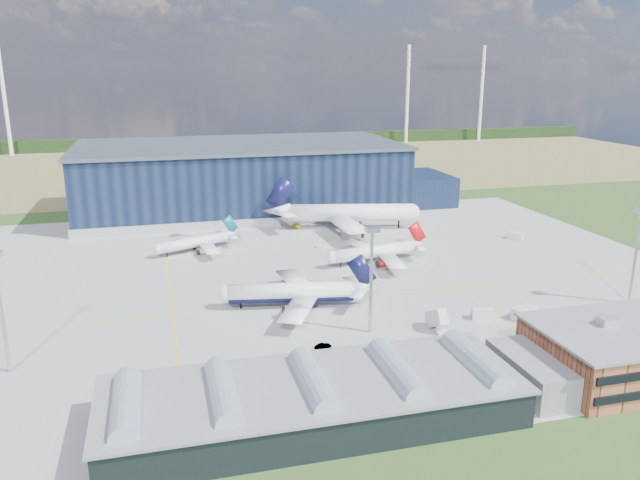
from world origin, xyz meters
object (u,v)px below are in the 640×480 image
(gse_cart_b, at_px, (321,246))
(gse_van_a, at_px, (524,313))
(gse_van_b, at_px, (515,236))
(car_b, at_px, (323,346))
(airliner_regional, at_px, (194,237))
(gse_tug_b, at_px, (293,309))
(gse_cart_a, at_px, (294,279))
(airliner_red, at_px, (374,245))
(airliner_widebody, at_px, (350,204))
(gse_van_c, at_px, (483,314))
(light_mast_center, at_px, (372,263))
(airliner_navy, at_px, (291,283))
(light_mast_east, at_px, (638,241))
(hangar, at_px, (248,180))
(gse_tug_a, at_px, (290,281))
(airstair, at_px, (436,323))
(gse_tug_c, at_px, (296,225))

(gse_cart_b, bearing_deg, gse_van_a, -120.59)
(gse_van_b, xyz_separation_m, car_b, (-82.05, -63.38, -0.56))
(airliner_regional, height_order, gse_tug_b, airliner_regional)
(gse_cart_b, bearing_deg, gse_cart_a, -172.28)
(airliner_red, xyz_separation_m, gse_van_a, (18.86, -46.99, -4.03))
(gse_van_a, relative_size, gse_cart_a, 2.01)
(airliner_widebody, bearing_deg, car_b, -97.56)
(gse_cart_a, relative_size, gse_van_c, 0.61)
(light_mast_center, height_order, airliner_navy, light_mast_center)
(gse_van_c, bearing_deg, gse_cart_b, 36.03)
(light_mast_center, distance_m, light_mast_east, 65.00)
(light_mast_east, bearing_deg, airliner_red, 136.79)
(hangar, xyz_separation_m, light_mast_east, (72.19, -124.80, 3.82))
(gse_tug_b, relative_size, car_b, 0.81)
(light_mast_east, xyz_separation_m, gse_tug_a, (-74.81, 34.46, -14.72))
(airliner_regional, distance_m, gse_van_c, 91.09)
(airliner_navy, distance_m, gse_van_b, 92.60)
(gse_tug_a, bearing_deg, gse_van_c, -53.06)
(airstair, bearing_deg, light_mast_center, 161.43)
(gse_van_a, relative_size, gse_cart_b, 2.22)
(gse_van_a, bearing_deg, car_b, 77.42)
(airliner_widebody, distance_m, gse_cart_b, 27.42)
(hangar, relative_size, gse_tug_a, 42.25)
(gse_tug_a, relative_size, gse_van_b, 0.69)
(gse_cart_b, bearing_deg, hangar, 48.18)
(gse_cart_a, bearing_deg, light_mast_east, -48.80)
(gse_cart_a, bearing_deg, gse_tug_b, -126.04)
(hangar, bearing_deg, gse_tug_c, -69.92)
(airliner_red, height_order, gse_tug_b, airliner_red)
(airliner_regional, bearing_deg, car_b, 81.41)
(car_b, bearing_deg, airstair, -102.08)
(airliner_red, xyz_separation_m, airliner_regional, (-48.56, 24.71, -0.64))
(gse_van_a, relative_size, gse_tug_c, 2.18)
(airliner_navy, distance_m, gse_tug_b, 6.01)
(light_mast_east, relative_size, gse_cart_a, 7.60)
(gse_van_c, bearing_deg, light_mast_center, 108.94)
(airliner_red, xyz_separation_m, gse_van_b, (53.49, 12.69, -4.22))
(light_mast_east, relative_size, airstair, 4.24)
(gse_van_c, height_order, car_b, gse_van_c)
(hangar, bearing_deg, gse_van_c, -74.81)
(light_mast_center, distance_m, gse_cart_b, 66.21)
(airliner_widebody, xyz_separation_m, gse_cart_b, (-15.83, -20.80, -8.29))
(gse_van_a, xyz_separation_m, airstair, (-21.68, -0.99, 0.41))
(light_mast_east, height_order, gse_van_a, light_mast_east)
(light_mast_center, height_order, car_b, light_mast_center)
(airliner_red, bearing_deg, gse_tug_a, 12.79)
(gse_van_a, relative_size, gse_van_c, 1.23)
(airliner_navy, distance_m, gse_tug_a, 17.63)
(airliner_navy, bearing_deg, gse_tug_c, -92.99)
(gse_van_a, height_order, gse_cart_a, gse_van_a)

